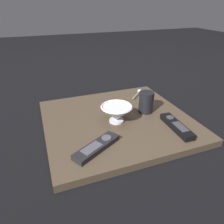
# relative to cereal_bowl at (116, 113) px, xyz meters

# --- Properties ---
(ground_plane) EXTENTS (6.00, 6.00, 0.00)m
(ground_plane) POSITION_rel_cereal_bowl_xyz_m (0.03, -0.01, -0.07)
(ground_plane) COLOR black
(table) EXTENTS (0.62, 0.66, 0.03)m
(table) POSITION_rel_cereal_bowl_xyz_m (0.03, -0.01, -0.06)
(table) COLOR #4C3D2D
(table) RESTS_ON ground
(cereal_bowl) EXTENTS (0.14, 0.14, 0.08)m
(cereal_bowl) POSITION_rel_cereal_bowl_xyz_m (0.00, 0.00, 0.00)
(cereal_bowl) COLOR silver
(cereal_bowl) RESTS_ON table
(coffee_mug) EXTENTS (0.07, 0.07, 0.10)m
(coffee_mug) POSITION_rel_cereal_bowl_xyz_m (0.04, -0.17, 0.01)
(coffee_mug) COLOR black
(coffee_mug) RESTS_ON table
(teaspoon) EXTENTS (0.09, 0.10, 0.03)m
(teaspoon) POSITION_rel_cereal_bowl_xyz_m (0.24, -0.24, -0.03)
(teaspoon) COLOR #A3A5B2
(teaspoon) RESTS_ON table
(tv_remote_near) EXTENTS (0.20, 0.06, 0.03)m
(tv_remote_near) POSITION_rel_cereal_bowl_xyz_m (-0.15, -0.22, -0.03)
(tv_remote_near) COLOR black
(tv_remote_near) RESTS_ON table
(tv_remote_far) EXTENTS (0.15, 0.20, 0.02)m
(tv_remote_far) POSITION_rel_cereal_bowl_xyz_m (-0.16, 0.14, -0.03)
(tv_remote_far) COLOR black
(tv_remote_far) RESTS_ON table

